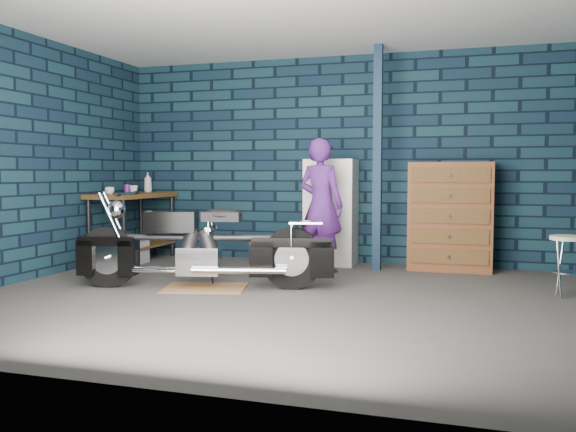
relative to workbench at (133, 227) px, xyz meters
name	(u,v)px	position (x,y,z in m)	size (l,w,h in m)	color
ground	(285,299)	(2.68, -1.75, -0.46)	(6.00, 6.00, 0.00)	#444140
room_walls	(302,100)	(2.68, -1.20, 1.45)	(6.02, 5.01, 2.71)	black
support_post	(377,159)	(3.23, 0.20, 0.90)	(0.10, 0.10, 2.70)	#122539
workbench	(133,227)	(0.00, 0.00, 0.00)	(0.60, 1.40, 0.91)	brown
drip_mat	(205,288)	(1.74, -1.48, -0.45)	(0.82, 0.61, 0.01)	#996943
motorcycle	(205,240)	(1.74, -1.48, 0.04)	(2.24, 0.61, 0.99)	black
person	(321,205)	(2.60, -0.08, 0.34)	(0.58, 0.38, 1.59)	#54207A
storage_bin	(128,252)	(0.02, -0.18, -0.31)	(0.46, 0.33, 0.29)	#999CA1
locker	(331,212)	(2.59, 0.48, 0.22)	(0.63, 0.45, 1.35)	silver
tool_chest	(450,216)	(4.08, 0.48, 0.20)	(0.98, 0.54, 1.31)	brown
shop_stool	(566,266)	(5.21, -0.86, -0.16)	(0.32, 0.32, 0.58)	beige
cup_a	(110,191)	(-0.04, -0.47, 0.50)	(0.12, 0.12, 0.09)	beige
cup_b	(134,189)	(0.06, -0.07, 0.51)	(0.11, 0.11, 0.11)	beige
mug_purple	(127,189)	(-0.04, -0.07, 0.51)	(0.09, 0.09, 0.12)	#561A6B
bottle	(148,182)	(-0.05, 0.49, 0.60)	(0.11, 0.11, 0.28)	#999CA1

